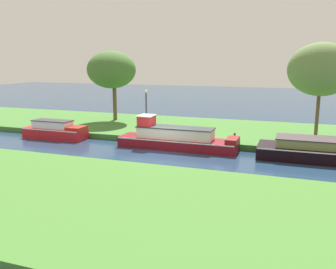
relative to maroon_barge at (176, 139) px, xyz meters
The scene contains 11 objects.
ground_plane 1.51m from the maroon_barge, 118.21° to the right, with size 120.00×120.00×0.00m, color navy.
riverbank_far 5.85m from the maroon_barge, 96.33° to the left, with size 72.00×10.00×0.40m, color #407430.
riverbank_near 10.23m from the maroon_barge, 93.61° to the right, with size 72.00×10.00×0.40m, color #41752E.
maroon_barge is the anchor object (origin of this frame).
red_narrowboat 9.51m from the maroon_barge, behind, with size 4.87×1.53×1.36m.
black_cruiser 7.84m from the maroon_barge, ahead, with size 4.89×2.43×1.31m.
willow_tree_left 11.35m from the maroon_barge, 141.16° to the left, with size 4.26×4.35×6.15m.
willow_tree_centre 11.29m from the maroon_barge, 32.16° to the left, with size 4.56×3.49×6.57m.
lamp_post 4.16m from the maroon_barge, 144.31° to the left, with size 0.24×0.24×3.23m.
mooring_post_near 1.35m from the maroon_barge, 115.82° to the left, with size 0.17×0.17×0.60m, color #442E21.
mooring_post_far 3.83m from the maroon_barge, 18.47° to the left, with size 0.14×0.14×0.65m, color brown.
Camera 1 is at (7.86, -20.78, 5.70)m, focal length 38.44 mm.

